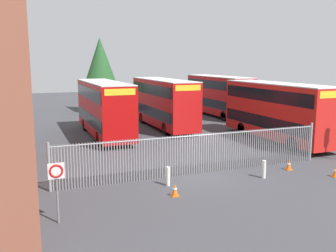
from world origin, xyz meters
The scene contains 13 objects.
ground_plane centered at (0.00, 8.00, 0.00)m, with size 100.00×100.00×0.00m, color #3D3D42.
palisade_fence centered at (0.16, 0.00, 1.18)m, with size 15.47×0.14×2.35m.
double_decker_bus_near_gate centered at (9.52, 5.56, 2.42)m, with size 2.54×10.81×4.42m.
double_decker_bus_behind_fence_left centered at (-2.33, 12.22, 2.42)m, with size 2.54×10.81×4.42m.
double_decker_bus_behind_fence_right centered at (3.54, 14.14, 2.42)m, with size 2.54×10.81×4.42m.
double_decker_bus_far_back centered at (11.82, 18.81, 2.42)m, with size 2.54×10.81×4.42m.
bollard_near_left centered at (-2.06, -1.23, 0.47)m, with size 0.20×0.20×0.95m, color silver.
bollard_center_front centered at (3.04, -1.94, 0.47)m, with size 0.20×0.20×0.95m, color silver.
traffic_cone_by_gate centered at (6.69, -3.16, 0.29)m, with size 0.34×0.34×0.59m.
traffic_cone_mid_forecourt centered at (-2.30, -2.69, 0.29)m, with size 0.34×0.34×0.59m.
traffic_cone_near_kerb centered at (5.26, -1.20, 0.29)m, with size 0.34×0.34×0.59m.
speed_limit_sign_post centered at (-7.49, -3.76, 1.78)m, with size 0.60×0.14×2.40m.
tree_tall_back centered at (0.53, 27.47, 5.37)m, with size 4.82×4.82×8.82m.
Camera 1 is at (-8.52, -17.64, 6.04)m, focal length 40.05 mm.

